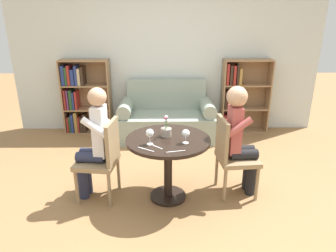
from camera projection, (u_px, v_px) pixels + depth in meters
ground_plane at (168, 197)px, 3.37m from camera, size 16.00×16.00×0.00m
back_wall at (166, 52)px, 5.03m from camera, size 5.20×0.05×2.70m
round_table at (168, 152)px, 3.18m from camera, size 0.89×0.89×0.71m
couch at (167, 119)px, 4.98m from camera, size 1.54×0.80×0.92m
bookshelf_left at (81, 97)px, 5.10m from camera, size 0.80×0.28×1.26m
bookshelf_right at (239, 96)px, 5.14m from camera, size 0.80×0.28×1.26m
chair_left at (103, 157)px, 3.21m from camera, size 0.47×0.47×0.90m
chair_right at (231, 153)px, 3.29m from camera, size 0.45×0.45×0.90m
person_left at (94, 142)px, 3.18m from camera, size 0.44×0.37×1.25m
person_right at (240, 137)px, 3.24m from camera, size 0.44×0.36×1.24m
wine_glass_left at (150, 133)px, 2.94m from camera, size 0.08×0.08×0.16m
wine_glass_right at (186, 134)px, 2.98m from camera, size 0.08×0.08×0.15m
flower_vase at (166, 130)px, 3.17m from camera, size 0.11×0.11×0.23m
knife_left_setting at (146, 149)px, 2.87m from camera, size 0.16×0.12×0.00m
fork_left_setting at (156, 146)px, 2.93m from camera, size 0.14×0.14×0.00m
knife_right_setting at (176, 151)px, 2.82m from camera, size 0.19×0.05×0.00m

